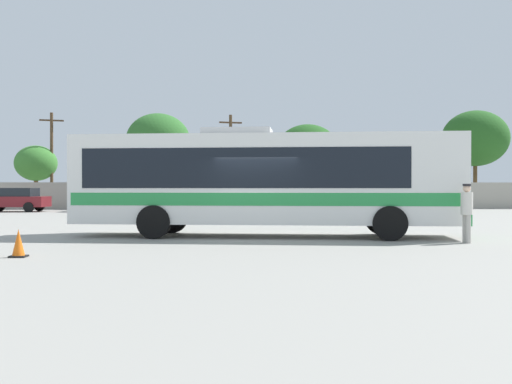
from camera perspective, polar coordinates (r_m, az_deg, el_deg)
name	(u,v)px	position (r m, az deg, el deg)	size (l,w,h in m)	color
ground_plane	(247,220)	(28.73, -0.90, -2.72)	(300.00, 300.00, 0.00)	gray
perimeter_wall	(242,196)	(43.65, -1.39, -0.36)	(80.00, 0.30, 1.95)	#9E998C
coach_bus_white_green	(262,179)	(19.32, 0.53, 1.26)	(12.53, 4.18, 3.49)	white
attendant_by_bus_door	(467,209)	(18.06, 19.46, -1.57)	(0.39, 0.39, 1.69)	#B7B2A8
parked_car_leftmost_maroon	(15,199)	(42.10, -21.99, -0.64)	(4.40, 2.21, 1.55)	maroon
parked_car_second_dark_blue	(103,200)	(40.37, -14.43, -0.72)	(4.08, 2.11, 1.47)	navy
parked_car_third_maroon	(209,199)	(39.85, -4.52, -0.71)	(4.53, 2.16, 1.48)	maroon
utility_pole_near	(52,158)	(48.90, -18.91, 3.09)	(1.76, 0.62, 7.37)	#4C3823
utility_pole_far	(231,159)	(46.61, -2.44, 3.16)	(1.78, 0.53, 7.23)	#4C3823
roadside_tree_left	(36,163)	(49.39, -20.25, 2.57)	(3.22, 3.22, 4.83)	brown
roadside_tree_midleft	(158,141)	(47.02, -9.32, 4.86)	(4.93, 4.93, 7.32)	brown
roadside_tree_midright	(307,152)	(48.12, 4.93, 3.84)	(5.15, 5.15, 6.64)	brown
roadside_tree_right	(475,139)	(50.97, 20.18, 4.81)	(5.23, 5.23, 7.72)	brown
traffic_cone_on_apron	(19,244)	(14.66, -21.71, -4.60)	(0.36, 0.36, 0.64)	black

